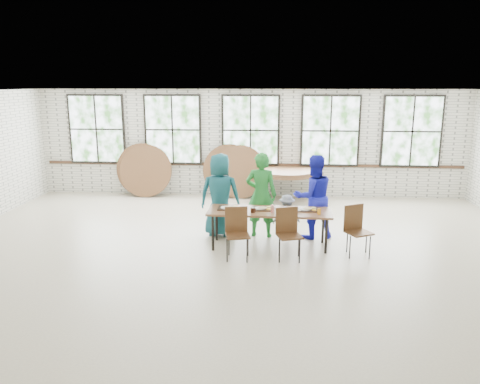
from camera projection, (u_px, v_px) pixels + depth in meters
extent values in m
plane|color=beige|center=(239.00, 249.00, 9.15)|extent=(12.00, 12.00, 0.00)
plane|color=white|center=(238.00, 92.00, 8.46)|extent=(12.00, 12.00, 0.00)
plane|color=silver|center=(251.00, 143.00, 13.18)|extent=(12.00, 0.00, 12.00)
plane|color=silver|center=(202.00, 264.00, 4.44)|extent=(12.00, 0.00, 12.00)
cube|color=#422819|center=(250.00, 164.00, 13.28)|extent=(11.80, 0.05, 0.08)
cube|color=black|center=(97.00, 129.00, 13.34)|extent=(1.62, 0.05, 1.97)
cube|color=white|center=(96.00, 129.00, 13.31)|extent=(1.50, 0.01, 1.85)
cube|color=black|center=(173.00, 130.00, 13.19)|extent=(1.62, 0.05, 1.97)
cube|color=white|center=(173.00, 130.00, 13.15)|extent=(1.50, 0.01, 1.85)
cube|color=black|center=(251.00, 130.00, 13.03)|extent=(1.62, 0.05, 1.97)
cube|color=white|center=(250.00, 130.00, 13.00)|extent=(1.50, 0.01, 1.85)
cube|color=black|center=(330.00, 131.00, 12.88)|extent=(1.62, 0.05, 1.97)
cube|color=white|center=(330.00, 131.00, 12.84)|extent=(1.50, 0.01, 1.85)
cube|color=black|center=(412.00, 131.00, 12.72)|extent=(1.62, 0.05, 1.97)
cube|color=white|center=(412.00, 132.00, 12.69)|extent=(1.50, 0.01, 1.85)
cube|color=brown|center=(269.00, 212.00, 9.12)|extent=(2.43, 0.88, 0.04)
cylinder|color=black|center=(213.00, 233.00, 8.99)|extent=(0.05, 0.05, 0.70)
cylinder|color=black|center=(217.00, 224.00, 9.57)|extent=(0.05, 0.05, 0.70)
cylinder|color=black|center=(326.00, 236.00, 8.83)|extent=(0.05, 0.05, 0.70)
cylinder|color=black|center=(323.00, 226.00, 9.42)|extent=(0.05, 0.05, 0.70)
cube|color=#4F311A|center=(238.00, 236.00, 8.53)|extent=(0.50, 0.48, 0.03)
cube|color=#4F311A|center=(236.00, 220.00, 8.65)|extent=(0.42, 0.12, 0.50)
cylinder|color=black|center=(227.00, 251.00, 8.43)|extent=(0.02, 0.02, 0.44)
cylinder|color=black|center=(229.00, 244.00, 8.76)|extent=(0.02, 0.02, 0.44)
cylinder|color=black|center=(247.00, 251.00, 8.40)|extent=(0.02, 0.02, 0.44)
cylinder|color=black|center=(248.00, 245.00, 8.73)|extent=(0.02, 0.02, 0.44)
cube|color=#4F311A|center=(290.00, 236.00, 8.50)|extent=(0.52, 0.50, 0.03)
cube|color=#4F311A|center=(287.00, 220.00, 8.62)|extent=(0.41, 0.15, 0.50)
cylinder|color=black|center=(279.00, 251.00, 8.40)|extent=(0.02, 0.02, 0.44)
cylinder|color=black|center=(279.00, 245.00, 8.73)|extent=(0.02, 0.02, 0.44)
cylinder|color=black|center=(300.00, 252.00, 8.37)|extent=(0.02, 0.02, 0.44)
cylinder|color=black|center=(299.00, 245.00, 8.70)|extent=(0.02, 0.02, 0.44)
cube|color=#4F311A|center=(359.00, 233.00, 8.69)|extent=(0.56, 0.55, 0.03)
cube|color=#4F311A|center=(353.00, 217.00, 8.80)|extent=(0.39, 0.22, 0.50)
cylinder|color=black|center=(350.00, 247.00, 8.59)|extent=(0.02, 0.02, 0.44)
cylinder|color=black|center=(347.00, 241.00, 8.92)|extent=(0.02, 0.02, 0.44)
cylinder|color=black|center=(370.00, 248.00, 8.57)|extent=(0.02, 0.02, 0.44)
cylinder|color=black|center=(366.00, 242.00, 8.90)|extent=(0.02, 0.02, 0.44)
imported|color=#185E5E|center=(220.00, 195.00, 9.79)|extent=(0.89, 0.61, 1.76)
imported|color=#20792C|center=(261.00, 195.00, 9.72)|extent=(0.70, 0.51, 1.79)
imported|color=#122039|center=(287.00, 216.00, 9.79)|extent=(0.64, 0.46, 0.90)
imported|color=#1B20C1|center=(313.00, 197.00, 9.65)|extent=(1.00, 0.88, 1.75)
cube|color=brown|center=(287.00, 176.00, 12.64)|extent=(1.86, 0.91, 0.04)
cylinder|color=black|center=(257.00, 191.00, 12.51)|extent=(0.04, 0.04, 0.70)
cylinder|color=black|center=(258.00, 186.00, 13.04)|extent=(0.04, 0.04, 0.70)
cylinder|color=black|center=(316.00, 192.00, 12.40)|extent=(0.04, 0.04, 0.70)
cylinder|color=black|center=(314.00, 187.00, 12.93)|extent=(0.04, 0.04, 0.70)
cube|color=black|center=(229.00, 208.00, 9.25)|extent=(0.44, 0.33, 0.02)
cube|color=black|center=(263.00, 209.00, 9.20)|extent=(0.44, 0.33, 0.02)
cube|color=black|center=(308.00, 210.00, 9.14)|extent=(0.44, 0.33, 0.02)
cylinder|color=black|center=(253.00, 210.00, 8.97)|extent=(0.09, 0.09, 0.09)
cube|color=red|center=(273.00, 210.00, 8.95)|extent=(0.06, 0.07, 0.11)
cylinder|color=blue|center=(285.00, 209.00, 9.01)|extent=(0.07, 0.07, 0.10)
cylinder|color=orange|center=(319.00, 212.00, 8.84)|extent=(0.07, 0.07, 0.11)
cylinder|color=white|center=(292.00, 212.00, 8.84)|extent=(0.17, 0.17, 0.10)
ellipsoid|color=white|center=(239.00, 211.00, 8.96)|extent=(0.11, 0.11, 0.05)
ellipsoid|color=white|center=(279.00, 213.00, 8.86)|extent=(0.11, 0.11, 0.05)
ellipsoid|color=white|center=(298.00, 210.00, 9.04)|extent=(0.11, 0.11, 0.05)
cylinder|color=brown|center=(287.00, 174.00, 12.63)|extent=(1.50, 1.50, 0.04)
cylinder|color=brown|center=(287.00, 172.00, 12.62)|extent=(1.50, 1.50, 0.04)
cylinder|color=brown|center=(287.00, 171.00, 12.61)|extent=(1.50, 1.50, 0.04)
cylinder|color=brown|center=(142.00, 170.00, 13.36)|extent=(1.50, 0.23, 1.49)
cylinder|color=brown|center=(146.00, 171.00, 13.26)|extent=(1.50, 0.43, 1.46)
cylinder|color=brown|center=(229.00, 171.00, 13.18)|extent=(1.50, 0.24, 1.49)
cylinder|color=brown|center=(240.00, 172.00, 13.07)|extent=(1.50, 0.36, 1.48)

